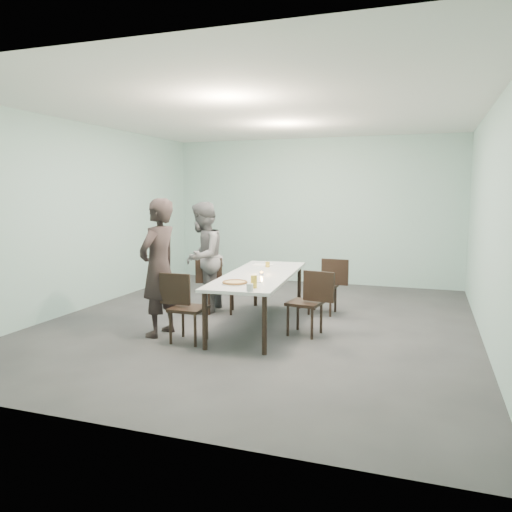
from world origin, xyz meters
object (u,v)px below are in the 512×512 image
(table, at_px, (259,278))
(tealight, at_px, (261,274))
(diner_far, at_px, (203,257))
(pizza, at_px, (235,283))
(chair_far_left, at_px, (216,281))
(side_plate, at_px, (256,281))
(beer_glass, at_px, (254,282))
(amber_tumbler, at_px, (268,264))
(chair_far_right, at_px, (328,282))
(diner_near, at_px, (159,268))
(chair_near_right, at_px, (311,298))
(chair_near_left, at_px, (183,303))
(water_tumbler, at_px, (250,288))

(table, height_order, tealight, tealight)
(diner_far, xyz_separation_m, pizza, (1.09, -1.38, -0.10))
(chair_far_left, height_order, diner_far, diner_far)
(side_plate, bearing_deg, beer_glass, -73.60)
(amber_tumbler, bearing_deg, diner_far, -172.83)
(diner_far, xyz_separation_m, tealight, (1.19, -0.62, -0.10))
(table, relative_size, chair_far_right, 3.06)
(diner_far, distance_m, amber_tumbler, 1.05)
(chair_far_right, bearing_deg, diner_near, 47.88)
(table, distance_m, chair_near_right, 0.85)
(table, relative_size, side_plate, 14.80)
(tealight, xyz_separation_m, amber_tumbler, (-0.15, 0.75, 0.02))
(chair_near_right, height_order, diner_near, diner_near)
(beer_glass, xyz_separation_m, amber_tumbler, (-0.36, 1.67, -0.03))
(chair_far_right, relative_size, tealight, 15.54)
(chair_near_left, height_order, tealight, chair_near_left)
(chair_near_right, height_order, side_plate, chair_near_right)
(chair_far_right, relative_size, amber_tumbler, 10.88)
(side_plate, xyz_separation_m, amber_tumbler, (-0.25, 1.28, 0.04))
(table, bearing_deg, chair_far_right, 52.66)
(chair_near_left, xyz_separation_m, tealight, (0.74, 0.92, 0.27))
(chair_near_right, distance_m, chair_far_right, 1.25)
(pizza, bearing_deg, chair_far_left, 122.18)
(table, relative_size, pizza, 7.84)
(side_plate, xyz_separation_m, tealight, (-0.10, 0.52, 0.02))
(amber_tumbler, bearing_deg, table, -82.44)
(chair_far_left, height_order, beer_glass, beer_glass)
(chair_near_left, bearing_deg, tealight, 50.81)
(chair_far_right, xyz_separation_m, diner_near, (-1.89, -1.88, 0.41))
(chair_far_right, xyz_separation_m, side_plate, (-0.62, -1.64, 0.25))
(pizza, bearing_deg, amber_tumbler, 92.00)
(water_tumbler, xyz_separation_m, tealight, (-0.24, 1.13, -0.02))
(table, bearing_deg, chair_far_left, 149.36)
(tealight, bearing_deg, chair_far_left, 147.13)
(diner_near, xyz_separation_m, side_plate, (1.26, 0.25, -0.15))
(table, distance_m, diner_far, 1.26)
(water_tumbler, bearing_deg, amber_tumbler, 101.60)
(chair_far_left, xyz_separation_m, beer_glass, (1.18, -1.54, 0.32))
(beer_glass, relative_size, tealight, 2.68)
(tealight, height_order, amber_tumbler, amber_tumbler)
(chair_near_left, height_order, side_plate, chair_near_left)
(chair_near_left, bearing_deg, pizza, 14.30)
(diner_near, bearing_deg, table, 135.73)
(chair_far_right, bearing_deg, beer_glass, 78.89)
(table, distance_m, water_tumbler, 1.26)
(table, bearing_deg, amber_tumbler, 97.56)
(chair_far_right, bearing_deg, diner_far, 17.37)
(table, xyz_separation_m, chair_far_right, (0.78, 1.02, -0.19))
(chair_near_left, height_order, diner_far, diner_far)
(chair_near_right, distance_m, beer_glass, 0.99)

